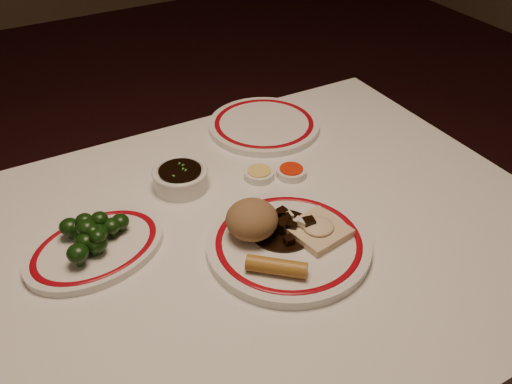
% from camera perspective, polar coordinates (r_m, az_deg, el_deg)
% --- Properties ---
extents(dining_table, '(1.20, 0.90, 0.75)m').
position_cam_1_polar(dining_table, '(1.12, -1.31, -8.25)').
color(dining_table, white).
rests_on(dining_table, ground).
extents(main_plate, '(0.39, 0.39, 0.02)m').
position_cam_1_polar(main_plate, '(1.03, 3.28, -5.26)').
color(main_plate, silver).
rests_on(main_plate, dining_table).
extents(rice_mound, '(0.09, 0.09, 0.07)m').
position_cam_1_polar(rice_mound, '(1.01, -0.41, -2.77)').
color(rice_mound, olive).
rests_on(rice_mound, main_plate).
extents(spring_roll, '(0.10, 0.09, 0.03)m').
position_cam_1_polar(spring_roll, '(0.95, 2.07, -7.46)').
color(spring_roll, '#A97629').
rests_on(spring_roll, main_plate).
extents(fried_wonton, '(0.11, 0.11, 0.03)m').
position_cam_1_polar(fried_wonton, '(1.04, 6.23, -3.75)').
color(fried_wonton, beige).
rests_on(fried_wonton, main_plate).
extents(stirfry_heap, '(0.12, 0.12, 0.03)m').
position_cam_1_polar(stirfry_heap, '(1.04, 2.98, -3.48)').
color(stirfry_heap, black).
rests_on(stirfry_heap, main_plate).
extents(broccoli_plate, '(0.30, 0.27, 0.02)m').
position_cam_1_polar(broccoli_plate, '(1.06, -15.75, -5.43)').
color(broccoli_plate, silver).
rests_on(broccoli_plate, dining_table).
extents(broccoli_pile, '(0.13, 0.12, 0.05)m').
position_cam_1_polar(broccoli_pile, '(1.05, -16.25, -3.90)').
color(broccoli_pile, '#23471C').
rests_on(broccoli_pile, broccoli_plate).
extents(soy_bowl, '(0.11, 0.11, 0.04)m').
position_cam_1_polar(soy_bowl, '(1.18, -7.54, 1.33)').
color(soy_bowl, silver).
rests_on(soy_bowl, dining_table).
extents(sweet_sour_dish, '(0.06, 0.06, 0.02)m').
position_cam_1_polar(sweet_sour_dish, '(1.21, 3.53, 2.01)').
color(sweet_sour_dish, silver).
rests_on(sweet_sour_dish, dining_table).
extents(mustard_dish, '(0.06, 0.06, 0.02)m').
position_cam_1_polar(mustard_dish, '(1.20, 0.32, 1.80)').
color(mustard_dish, silver).
rests_on(mustard_dish, dining_table).
extents(far_plate, '(0.33, 0.33, 0.02)m').
position_cam_1_polar(far_plate, '(1.38, 0.80, 6.72)').
color(far_plate, silver).
rests_on(far_plate, dining_table).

